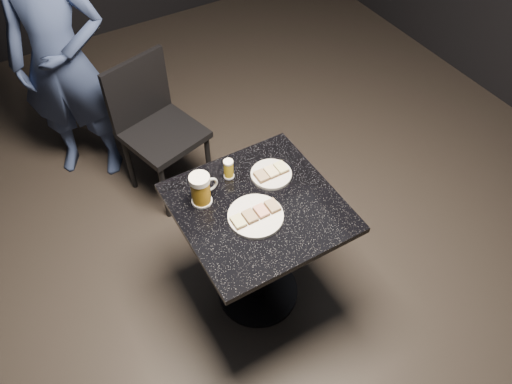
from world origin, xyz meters
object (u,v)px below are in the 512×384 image
plate_small (271,174)px  beer_tumbler (229,169)px  table (258,238)px  beer_mug (201,189)px  patron (61,61)px  plate_large (256,216)px  chair (155,123)px

plate_small → beer_tumbler: beer_tumbler is taller
table → beer_mug: bearing=143.9°
beer_tumbler → plate_small: bearing=-28.7°
plate_small → table: plate_small is taller
plate_small → beer_mug: (-0.35, 0.02, 0.07)m
beer_tumbler → beer_mug: bearing=-156.8°
plate_small → table: bearing=-138.6°
patron → table: patron is taller
table → beer_mug: (-0.20, 0.15, 0.32)m
plate_large → beer_mug: bearing=128.7°
plate_small → patron: size_ratio=0.12×
patron → beer_mug: 1.31m
plate_large → beer_mug: 0.26m
plate_small → chair: 0.98m
table → patron: bearing=107.5°
plate_large → patron: (-0.41, 1.49, 0.06)m
beer_tumbler → chair: chair is taller
chair → plate_large: bearing=-87.0°
plate_small → patron: 1.44m
plate_large → beer_mug: size_ratio=1.54×
plate_large → table: bearing=49.7°
beer_mug → chair: (0.10, 0.89, -0.33)m
plate_large → patron: patron is taller
beer_mug → beer_tumbler: 0.19m
table → chair: size_ratio=0.85×
patron → beer_tumbler: bearing=-39.5°
plate_large → table: size_ratio=0.32×
table → plate_small: bearing=41.4°
plate_large → beer_tumbler: bearing=86.8°
plate_large → patron: size_ratio=0.15×
plate_large → patron: 1.54m
plate_large → plate_small: same height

